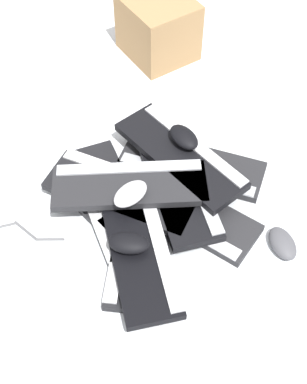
% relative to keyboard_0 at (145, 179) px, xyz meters
% --- Properties ---
extents(ground_plane, '(3.20, 3.20, 0.00)m').
position_rel_keyboard_0_xyz_m(ground_plane, '(0.00, -0.04, -0.01)').
color(ground_plane, silver).
extents(keyboard_0, '(0.29, 0.46, 0.03)m').
position_rel_keyboard_0_xyz_m(keyboard_0, '(0.00, 0.00, 0.00)').
color(keyboard_0, '#232326').
rests_on(keyboard_0, ground).
extents(keyboard_1, '(0.44, 0.16, 0.03)m').
position_rel_keyboard_0_xyz_m(keyboard_1, '(-0.03, 0.13, 0.00)').
color(keyboard_1, black).
rests_on(keyboard_1, ground).
extents(keyboard_2, '(0.46, 0.34, 0.03)m').
position_rel_keyboard_0_xyz_m(keyboard_2, '(-0.19, 0.09, 0.00)').
color(keyboard_2, black).
rests_on(keyboard_2, ground).
extents(keyboard_3, '(0.45, 0.36, 0.03)m').
position_rel_keyboard_0_xyz_m(keyboard_3, '(-0.15, -0.06, 0.00)').
color(keyboard_3, '#232326').
rests_on(keyboard_3, ground).
extents(keyboard_4, '(0.40, 0.43, 0.03)m').
position_rel_keyboard_0_xyz_m(keyboard_4, '(-0.00, -0.15, 0.00)').
color(keyboard_4, '#232326').
rests_on(keyboard_4, ground).
extents(keyboard_5, '(0.46, 0.22, 0.03)m').
position_rel_keyboard_0_xyz_m(keyboard_5, '(-0.24, 0.11, 0.03)').
color(keyboard_5, black).
rests_on(keyboard_5, keyboard_2).
extents(keyboard_6, '(0.42, 0.41, 0.03)m').
position_rel_keyboard_0_xyz_m(keyboard_6, '(-0.04, 0.09, 0.03)').
color(keyboard_6, black).
rests_on(keyboard_6, keyboard_1).
extents(keyboard_7, '(0.29, 0.46, 0.03)m').
position_rel_keyboard_0_xyz_m(keyboard_7, '(-0.05, 0.07, 0.06)').
color(keyboard_7, '#232326').
rests_on(keyboard_7, keyboard_6).
extents(keyboard_8, '(0.46, 0.20, 0.03)m').
position_rel_keyboard_0_xyz_m(keyboard_8, '(-0.07, -0.07, 0.03)').
color(keyboard_8, black).
rests_on(keyboard_8, keyboard_3).
extents(keyboard_9, '(0.46, 0.28, 0.03)m').
position_rel_keyboard_0_xyz_m(keyboard_9, '(0.00, -0.12, 0.06)').
color(keyboard_9, black).
rests_on(keyboard_9, keyboard_8).
extents(mouse_0, '(0.11, 0.13, 0.04)m').
position_rel_keyboard_0_xyz_m(mouse_0, '(-0.23, 0.14, 0.07)').
color(mouse_0, black).
rests_on(mouse_0, keyboard_5).
extents(mouse_1, '(0.11, 0.07, 0.04)m').
position_rel_keyboard_0_xyz_m(mouse_1, '(-0.36, -0.26, 0.01)').
color(mouse_1, '#4C4C51').
rests_on(mouse_1, ground).
extents(mouse_2, '(0.11, 0.13, 0.04)m').
position_rel_keyboard_0_xyz_m(mouse_2, '(-0.11, 0.08, 0.10)').
color(mouse_2, silver).
rests_on(mouse_2, keyboard_7).
extents(mouse_3, '(0.12, 0.09, 0.04)m').
position_rel_keyboard_0_xyz_m(mouse_3, '(0.04, -0.14, 0.10)').
color(mouse_3, black).
rests_on(mouse_3, keyboard_9).
extents(cardboard_box, '(0.28, 0.26, 0.22)m').
position_rel_keyboard_0_xyz_m(cardboard_box, '(0.57, -0.28, 0.10)').
color(cardboard_box, '#9E774C').
rests_on(cardboard_box, ground).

